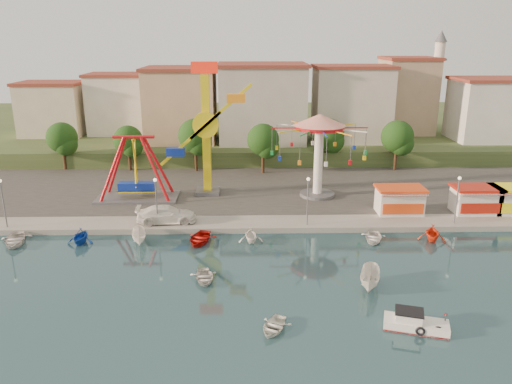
{
  "coord_description": "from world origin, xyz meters",
  "views": [
    {
      "loc": [
        1.45,
        -37.06,
        20.04
      ],
      "look_at": [
        2.53,
        14.0,
        4.0
      ],
      "focal_mm": 35.0,
      "sensor_mm": 36.0,
      "label": 1
    }
  ],
  "objects_px": {
    "cabin_motorboat": "(414,324)",
    "skiff": "(370,279)",
    "wave_swinger": "(319,137)",
    "van": "(166,214)",
    "kamikaze_tower": "(209,134)",
    "pirate_ship_ride": "(136,169)",
    "rowboat_a": "(204,277)"
  },
  "relations": [
    {
      "from": "wave_swinger",
      "to": "van",
      "type": "bearing_deg",
      "value": -152.82
    },
    {
      "from": "kamikaze_tower",
      "to": "wave_swinger",
      "type": "height_order",
      "value": "kamikaze_tower"
    },
    {
      "from": "wave_swinger",
      "to": "skiff",
      "type": "xyz_separation_m",
      "value": [
        1.22,
        -23.15,
        -7.38
      ]
    },
    {
      "from": "kamikaze_tower",
      "to": "van",
      "type": "distance_m",
      "value": 13.02
    },
    {
      "from": "pirate_ship_ride",
      "to": "rowboat_a",
      "type": "bearing_deg",
      "value": -64.74
    },
    {
      "from": "pirate_ship_ride",
      "to": "skiff",
      "type": "distance_m",
      "value": 32.93
    },
    {
      "from": "kamikaze_tower",
      "to": "skiff",
      "type": "relative_size",
      "value": 3.91
    },
    {
      "from": "pirate_ship_ride",
      "to": "rowboat_a",
      "type": "distance_m",
      "value": 23.54
    },
    {
      "from": "wave_swinger",
      "to": "van",
      "type": "distance_m",
      "value": 20.97
    },
    {
      "from": "kamikaze_tower",
      "to": "cabin_motorboat",
      "type": "height_order",
      "value": "kamikaze_tower"
    },
    {
      "from": "pirate_ship_ride",
      "to": "rowboat_a",
      "type": "relative_size",
      "value": 3.11
    },
    {
      "from": "wave_swinger",
      "to": "rowboat_a",
      "type": "distance_m",
      "value": 26.24
    },
    {
      "from": "skiff",
      "to": "van",
      "type": "relative_size",
      "value": 0.66
    },
    {
      "from": "wave_swinger",
      "to": "cabin_motorboat",
      "type": "distance_m",
      "value": 30.48
    },
    {
      "from": "pirate_ship_ride",
      "to": "wave_swinger",
      "type": "xyz_separation_m",
      "value": [
        22.55,
        0.64,
        3.8
      ]
    },
    {
      "from": "cabin_motorboat",
      "to": "rowboat_a",
      "type": "bearing_deg",
      "value": 170.3
    },
    {
      "from": "cabin_motorboat",
      "to": "van",
      "type": "xyz_separation_m",
      "value": [
        -20.61,
        20.25,
        1.11
      ]
    },
    {
      "from": "kamikaze_tower",
      "to": "skiff",
      "type": "distance_m",
      "value": 29.43
    },
    {
      "from": "pirate_ship_ride",
      "to": "van",
      "type": "xyz_separation_m",
      "value": [
        4.86,
        -8.44,
        -2.87
      ]
    },
    {
      "from": "wave_swinger",
      "to": "van",
      "type": "xyz_separation_m",
      "value": [
        -17.69,
        -9.08,
        -6.67
      ]
    },
    {
      "from": "wave_swinger",
      "to": "cabin_motorboat",
      "type": "bearing_deg",
      "value": -84.31
    },
    {
      "from": "wave_swinger",
      "to": "cabin_motorboat",
      "type": "relative_size",
      "value": 2.43
    },
    {
      "from": "cabin_motorboat",
      "to": "skiff",
      "type": "bearing_deg",
      "value": 122.09
    },
    {
      "from": "skiff",
      "to": "van",
      "type": "height_order",
      "value": "van"
    },
    {
      "from": "cabin_motorboat",
      "to": "van",
      "type": "relative_size",
      "value": 0.75
    },
    {
      "from": "cabin_motorboat",
      "to": "skiff",
      "type": "relative_size",
      "value": 1.13
    },
    {
      "from": "wave_swinger",
      "to": "van",
      "type": "height_order",
      "value": "wave_swinger"
    },
    {
      "from": "kamikaze_tower",
      "to": "cabin_motorboat",
      "type": "distance_m",
      "value": 35.55
    },
    {
      "from": "pirate_ship_ride",
      "to": "skiff",
      "type": "height_order",
      "value": "pirate_ship_ride"
    },
    {
      "from": "rowboat_a",
      "to": "van",
      "type": "xyz_separation_m",
      "value": [
        -5.03,
        12.52,
        1.19
      ]
    },
    {
      "from": "cabin_motorboat",
      "to": "van",
      "type": "bearing_deg",
      "value": 152.17
    },
    {
      "from": "pirate_ship_ride",
      "to": "rowboat_a",
      "type": "height_order",
      "value": "pirate_ship_ride"
    }
  ]
}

